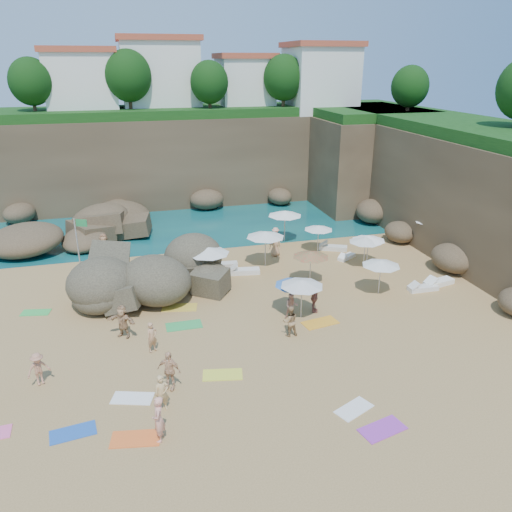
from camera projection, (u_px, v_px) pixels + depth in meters
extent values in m
plane|color=tan|center=(235.00, 313.00, 27.26)|extent=(120.00, 120.00, 0.00)
plane|color=#0C4751|center=(174.00, 187.00, 54.23)|extent=(120.00, 120.00, 0.00)
cube|color=brown|center=(198.00, 157.00, 48.75)|extent=(44.00, 8.00, 8.00)
cube|color=brown|center=(457.00, 187.00, 37.54)|extent=(8.00, 30.00, 8.00)
cube|color=brown|center=(361.00, 159.00, 47.85)|extent=(10.00, 12.00, 8.00)
cube|color=white|center=(83.00, 85.00, 44.77)|extent=(6.00, 5.00, 5.50)
cube|color=#B2472D|center=(78.00, 49.00, 43.67)|extent=(6.48, 5.40, 0.50)
cube|color=white|center=(160.00, 78.00, 47.17)|extent=(7.00, 6.00, 6.50)
cube|color=#B2472D|center=(157.00, 38.00, 45.89)|extent=(7.56, 6.48, 0.50)
cube|color=white|center=(245.00, 86.00, 48.46)|extent=(5.00, 5.00, 5.00)
cube|color=#B2472D|center=(244.00, 56.00, 47.46)|extent=(5.40, 5.40, 0.50)
cube|color=white|center=(320.00, 81.00, 48.16)|extent=(6.00, 6.00, 6.00)
cube|color=#B2472D|center=(321.00, 44.00, 46.97)|extent=(6.48, 6.48, 0.50)
sphere|color=#11380F|center=(31.00, 81.00, 41.85)|extent=(3.60, 3.60, 3.60)
sphere|color=#11380F|center=(128.00, 76.00, 43.62)|extent=(4.05, 4.05, 4.05)
sphere|color=#11380F|center=(209.00, 82.00, 44.61)|extent=(3.42, 3.42, 3.42)
sphere|color=#11380F|center=(284.00, 78.00, 46.17)|extent=(3.78, 3.78, 3.78)
sphere|color=#11380F|center=(410.00, 86.00, 42.24)|extent=(3.15, 3.15, 3.15)
cylinder|color=white|center=(5.00, 168.00, 49.17)|extent=(0.10, 0.10, 6.00)
cylinder|color=white|center=(21.00, 167.00, 49.53)|extent=(0.10, 0.10, 6.00)
cylinder|color=silver|center=(78.00, 249.00, 30.70)|extent=(0.08, 0.08, 4.02)
cube|color=#218644|center=(81.00, 223.00, 30.17)|extent=(0.66, 0.32, 0.45)
cylinder|color=silver|center=(285.00, 227.00, 37.64)|extent=(0.07, 0.07, 2.27)
cone|color=white|center=(285.00, 213.00, 37.24)|extent=(2.55, 2.55, 0.39)
cylinder|color=silver|center=(265.00, 250.00, 33.15)|extent=(0.07, 0.07, 2.27)
cone|color=silver|center=(265.00, 234.00, 32.75)|extent=(2.55, 2.55, 0.39)
cylinder|color=silver|center=(318.00, 239.00, 35.74)|extent=(0.05, 0.05, 1.84)
cone|color=silver|center=(319.00, 228.00, 35.42)|extent=(2.06, 2.06, 0.31)
cylinder|color=silver|center=(431.00, 233.00, 36.34)|extent=(0.07, 0.07, 2.25)
cone|color=white|center=(433.00, 219.00, 35.95)|extent=(2.52, 2.52, 0.38)
cylinder|color=silver|center=(209.00, 267.00, 30.42)|extent=(0.07, 0.07, 2.25)
cone|color=silver|center=(209.00, 250.00, 30.03)|extent=(2.53, 2.53, 0.38)
cylinder|color=silver|center=(310.00, 269.00, 30.45)|extent=(0.06, 0.06, 2.01)
cone|color=red|center=(311.00, 254.00, 30.10)|extent=(2.25, 2.25, 0.34)
cylinder|color=silver|center=(368.00, 251.00, 33.32)|extent=(0.06, 0.06, 1.97)
cone|color=white|center=(369.00, 238.00, 32.97)|extent=(2.21, 2.21, 0.34)
cylinder|color=silver|center=(364.00, 253.00, 33.06)|extent=(0.06, 0.06, 1.95)
cone|color=silver|center=(365.00, 240.00, 32.72)|extent=(2.18, 2.18, 0.33)
cylinder|color=silver|center=(301.00, 300.00, 26.46)|extent=(0.06, 0.06, 2.06)
cone|color=silver|center=(302.00, 283.00, 26.10)|extent=(2.31, 2.31, 0.35)
cylinder|color=silver|center=(294.00, 297.00, 26.93)|extent=(0.05, 0.05, 1.86)
cone|color=#386FBF|center=(294.00, 282.00, 26.60)|extent=(2.09, 2.09, 0.32)
cylinder|color=silver|center=(380.00, 278.00, 29.21)|extent=(0.06, 0.06, 1.99)
cone|color=silver|center=(381.00, 263.00, 28.86)|extent=(2.23, 2.23, 0.34)
cube|color=white|center=(244.00, 271.00, 32.23)|extent=(2.10, 0.96, 0.31)
cube|color=silver|center=(333.00, 248.00, 36.25)|extent=(2.11, 1.47, 0.31)
cube|color=white|center=(347.00, 257.00, 34.67)|extent=(1.57, 1.26, 0.24)
cube|color=silver|center=(223.00, 265.00, 33.23)|extent=(1.99, 0.84, 0.30)
cube|color=white|center=(439.00, 283.00, 30.58)|extent=(2.11, 1.09, 0.31)
cube|color=white|center=(423.00, 288.00, 29.88)|extent=(1.83, 0.64, 0.28)
cube|color=#2155B3|center=(73.00, 433.00, 18.48)|extent=(1.74, 1.04, 0.03)
cube|color=orange|center=(136.00, 439.00, 18.18)|extent=(1.91, 1.19, 0.03)
cube|color=green|center=(184.00, 325.00, 25.93)|extent=(1.85, 0.93, 0.03)
cube|color=yellow|center=(223.00, 375.00, 21.87)|extent=(1.87, 1.18, 0.03)
cube|color=white|center=(132.00, 398.00, 20.36)|extent=(1.83, 1.29, 0.03)
cube|color=purple|center=(382.00, 429.00, 18.65)|extent=(1.93, 1.27, 0.03)
cube|color=orange|center=(320.00, 323.00, 26.20)|extent=(2.00, 1.24, 0.03)
cube|color=green|center=(36.00, 312.00, 27.27)|extent=(1.63, 1.03, 0.03)
cube|color=gold|center=(180.00, 307.00, 27.82)|extent=(2.09, 1.35, 0.03)
cube|color=white|center=(354.00, 409.00, 19.73)|extent=(1.76, 1.36, 0.03)
imported|color=tan|center=(162.00, 393.00, 19.44)|extent=(0.63, 0.47, 1.56)
imported|color=#A27C51|center=(290.00, 321.00, 24.76)|extent=(0.79, 0.62, 1.61)
imported|color=#EEA187|center=(275.00, 237.00, 36.61)|extent=(1.03, 0.87, 1.50)
imported|color=#96584B|center=(314.00, 297.00, 27.08)|extent=(0.77, 1.10, 1.73)
imported|color=tan|center=(275.00, 245.00, 34.89)|extent=(0.92, 0.67, 1.70)
imported|color=tan|center=(104.00, 247.00, 34.02)|extent=(1.83, 0.62, 1.94)
imported|color=#F9A58D|center=(159.00, 419.00, 17.83)|extent=(0.51, 0.71, 1.82)
imported|color=tan|center=(41.00, 380.00, 21.18)|extent=(1.50, 1.75, 0.40)
imported|color=#E0AC7F|center=(170.00, 384.00, 20.90)|extent=(1.79, 2.03, 0.43)
imported|color=tan|center=(124.00, 333.00, 24.82)|extent=(2.25, 2.28, 0.45)
imported|color=tan|center=(153.00, 348.00, 23.59)|extent=(1.27, 1.54, 0.36)
imported|color=tan|center=(291.00, 314.00, 26.57)|extent=(1.01, 1.55, 0.54)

